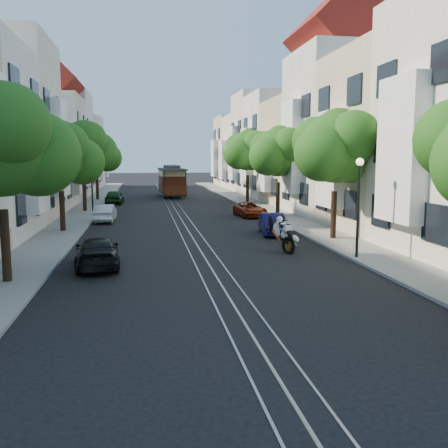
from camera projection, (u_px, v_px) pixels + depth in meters
name	position (u px, v px, depth m)	size (l,w,h in m)	color
ground	(174.00, 207.00, 43.62)	(200.00, 200.00, 0.00)	black
sidewalk_east	(255.00, 205.00, 44.75)	(2.50, 80.00, 0.12)	gray
sidewalk_west	(89.00, 208.00, 42.48)	(2.50, 80.00, 0.12)	gray
rail_left	(168.00, 207.00, 43.53)	(0.06, 80.00, 0.02)	gray
rail_slot	(174.00, 207.00, 43.62)	(0.06, 80.00, 0.02)	gray
rail_right	(180.00, 207.00, 43.70)	(0.06, 80.00, 0.02)	gray
lane_line	(174.00, 207.00, 43.62)	(0.08, 80.00, 0.01)	tan
townhouses_east	(306.00, 148.00, 44.71)	(7.75, 72.00, 12.00)	beige
townhouses_west	(29.00, 148.00, 41.00)	(7.75, 72.00, 11.76)	silver
tree_e_b	(337.00, 149.00, 25.51)	(4.93, 4.08, 6.68)	black
tree_e_c	(279.00, 153.00, 36.29)	(4.84, 3.99, 6.52)	black
tree_e_d	(248.00, 151.00, 47.02)	(5.01, 4.16, 6.85)	black
tree_w_a	(1.00, 144.00, 16.40)	(4.93, 4.08, 6.68)	black
tree_w_b	(61.00, 156.00, 28.19)	(4.72, 3.87, 6.27)	black
tree_w_c	(84.00, 148.00, 38.87)	(5.13, 4.28, 7.09)	black
tree_w_d	(97.00, 154.00, 49.70)	(4.84, 3.99, 6.52)	black
lamp_east	(359.00, 193.00, 20.74)	(0.32, 0.32, 4.16)	black
lamp_west	(92.00, 178.00, 36.38)	(0.32, 0.32, 4.16)	black
sportbike_rider	(281.00, 232.00, 22.81)	(0.97, 2.12, 1.68)	black
cable_car	(172.00, 180.00, 55.07)	(2.89, 8.29, 3.15)	black
parked_car_e_mid	(273.00, 224.00, 28.06)	(1.24, 3.56, 1.17)	#100D45
parked_car_e_far	(250.00, 209.00, 36.48)	(1.77, 3.85, 1.07)	maroon
parked_car_w_near	(97.00, 252.00, 19.63)	(1.67, 4.10, 1.19)	black
parked_car_w_mid	(105.00, 213.00, 33.54)	(1.25, 3.58, 1.18)	silver
parked_car_w_far	(115.00, 197.00, 46.43)	(1.55, 3.84, 1.31)	#163214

